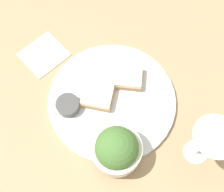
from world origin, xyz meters
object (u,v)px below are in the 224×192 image
object	(u,v)px
wine_glass	(210,141)
napkin	(43,55)
sauce_ramekin	(68,105)
salad_bowl	(117,149)
cheese_toast_far	(126,77)
cheese_toast_near	(98,96)

from	to	relation	value
wine_glass	napkin	distance (m)	0.51
sauce_ramekin	salad_bowl	bearing A→B (deg)	172.15
cheese_toast_far	sauce_ramekin	bearing A→B (deg)	64.81
cheese_toast_far	napkin	world-z (taller)	cheese_toast_far
sauce_ramekin	cheese_toast_near	xyz separation A→B (m)	(-0.05, -0.07, -0.00)
sauce_ramekin	napkin	bearing A→B (deg)	-26.46
salad_bowl	wine_glass	xyz separation A→B (m)	(-0.16, -0.12, 0.06)
salad_bowl	wine_glass	distance (m)	0.21
cheese_toast_near	napkin	size ratio (longest dim) A/B	0.77
wine_glass	salad_bowl	bearing A→B (deg)	37.66
cheese_toast_near	cheese_toast_far	xyz separation A→B (m)	(-0.03, -0.09, -0.00)
sauce_ramekin	cheese_toast_near	size ratio (longest dim) A/B	0.58
cheese_toast_far	napkin	bearing A→B (deg)	17.01
cheese_toast_far	wine_glass	size ratio (longest dim) A/B	0.67
cheese_toast_near	napkin	world-z (taller)	cheese_toast_near
salad_bowl	sauce_ramekin	bearing A→B (deg)	-7.85
salad_bowl	napkin	xyz separation A→B (m)	(0.34, -0.11, -0.05)
sauce_ramekin	cheese_toast_far	xyz separation A→B (m)	(-0.07, -0.16, -0.00)
cheese_toast_far	napkin	size ratio (longest dim) A/B	0.76
cheese_toast_far	cheese_toast_near	bearing A→B (deg)	72.43
wine_glass	napkin	bearing A→B (deg)	1.65
salad_bowl	cheese_toast_far	bearing A→B (deg)	-61.56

